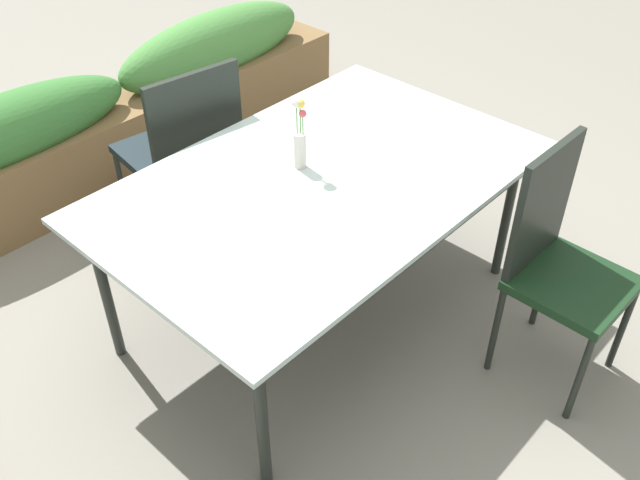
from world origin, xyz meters
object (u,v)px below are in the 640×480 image
object	(u,v)px
flower_vase	(300,137)
chair_far_side	(185,145)
dining_table	(320,187)
planter_box	(128,114)
chair_near_right	(559,256)

from	to	relation	value
flower_vase	chair_far_side	bearing A→B (deg)	92.39
chair_far_side	dining_table	bearing A→B (deg)	-80.51
flower_vase	planter_box	size ratio (longest dim) A/B	0.10
dining_table	planter_box	xyz separation A→B (m)	(0.16, 1.65, -0.34)
chair_near_right	chair_far_side	distance (m)	1.79
dining_table	flower_vase	size ratio (longest dim) A/B	5.80
chair_near_right	flower_vase	bearing A→B (deg)	-67.01
dining_table	chair_near_right	xyz separation A→B (m)	(0.41, -0.87, -0.12)
chair_near_right	dining_table	bearing A→B (deg)	-64.05
planter_box	dining_table	bearing A→B (deg)	-95.55
chair_near_right	chair_far_side	size ratio (longest dim) A/B	1.04
planter_box	flower_vase	bearing A→B (deg)	-95.74
dining_table	chair_near_right	size ratio (longest dim) A/B	1.79
dining_table	chair_far_side	xyz separation A→B (m)	(-0.02, 0.87, -0.15)
dining_table	chair_near_right	bearing A→B (deg)	-64.91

